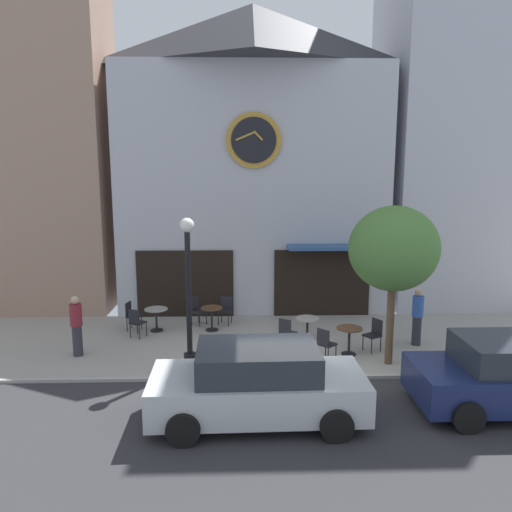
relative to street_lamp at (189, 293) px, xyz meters
name	(u,v)px	position (x,y,z in m)	size (l,w,h in m)	color
ground_plane	(291,393)	(2.45, -1.53, -1.98)	(25.28, 12.04, 0.13)	#9E998E
clock_building	(253,156)	(1.75, 5.93, 3.51)	(9.39, 4.30, 10.57)	#B2B2BC
neighbor_building_left	(18,99)	(-6.42, 6.00, 5.46)	(6.15, 3.03, 14.83)	#9E7A66
neighbor_building_right	(464,93)	(9.69, 6.97, 5.87)	(5.81, 4.98, 15.65)	#B2B2BC
street_lamp	(189,293)	(0.00, 0.00, 0.00)	(0.36, 0.36, 3.85)	black
street_tree	(394,249)	(5.16, 0.07, 1.08)	(2.28, 2.05, 4.13)	brown
cafe_table_near_door	(156,315)	(-1.35, 2.90, -1.44)	(0.72, 0.72, 0.72)	black
cafe_table_center	(212,314)	(0.39, 2.89, -1.43)	(0.68, 0.68, 0.75)	black
cafe_table_rightmost	(307,325)	(3.25, 1.74, -1.44)	(0.70, 0.70, 0.73)	black
cafe_table_center_right	(349,336)	(4.26, 0.72, -1.41)	(0.71, 0.71, 0.77)	black
cafe_chair_facing_wall	(136,321)	(-1.84, 2.26, -1.43)	(0.54, 0.54, 0.90)	black
cafe_chair_right_end	(325,342)	(3.53, 0.27, -1.43)	(0.57, 0.57, 0.90)	black
cafe_chair_near_lamp	(131,314)	(-2.14, 3.01, -1.43)	(0.47, 0.47, 0.90)	black
cafe_chair_near_tree	(287,331)	(2.59, 1.19, -1.43)	(0.56, 0.56, 0.90)	black
cafe_chair_corner	(374,332)	(5.03, 1.01, -1.43)	(0.55, 0.55, 0.90)	black
cafe_chair_under_awning	(226,308)	(0.80, 3.57, -1.43)	(0.50, 0.50, 0.90)	black
cafe_chair_facing_street	(197,309)	(-0.13, 3.51, -1.43)	(0.56, 0.56, 0.90)	black
pedestrian_blue	(417,316)	(6.37, 1.43, -1.09)	(0.40, 0.40, 1.67)	#2D2D38
pedestrian_maroon	(77,325)	(-3.14, 0.86, -1.09)	(0.43, 0.43, 1.67)	#2D2D38
parked_car_silver	(258,384)	(1.65, -2.75, -1.19)	(4.34, 2.10, 1.55)	#B7BABF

